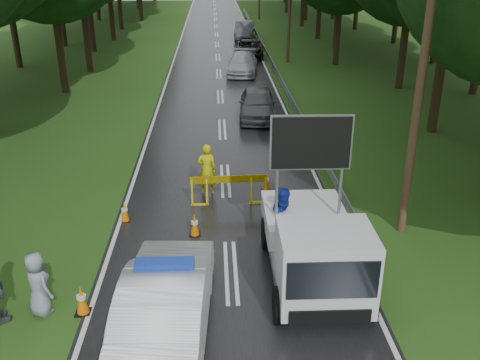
{
  "coord_description": "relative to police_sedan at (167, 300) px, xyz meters",
  "views": [
    {
      "loc": [
        -0.35,
        -11.92,
        7.82
      ],
      "look_at": [
        0.39,
        3.05,
        1.3
      ],
      "focal_mm": 40.0,
      "sensor_mm": 36.0,
      "label": 1
    }
  ],
  "objects": [
    {
      "name": "civilian",
      "position": [
        2.96,
        3.29,
        0.13
      ],
      "size": [
        1.17,
        1.09,
        1.92
      ],
      "primitive_type": "imported",
      "rotation": [
        0.0,
        0.0,
        0.51
      ],
      "color": "#172A99",
      "rests_on": "ground"
    },
    {
      "name": "guardrail",
      "position": [
        5.16,
        31.97,
        -0.29
      ],
      "size": [
        0.12,
        60.06,
        0.7
      ],
      "color": "gray",
      "rests_on": "ground"
    },
    {
      "name": "queue_car_third",
      "position": [
        3.9,
        32.43,
        -0.19
      ],
      "size": [
        2.33,
        4.69,
        1.28
      ],
      "primitive_type": "imported",
      "rotation": [
        0.0,
        0.0,
        -0.05
      ],
      "color": "black",
      "rests_on": "ground"
    },
    {
      "name": "cone_center",
      "position": [
        0.46,
        4.3,
        -0.49
      ],
      "size": [
        0.33,
        0.33,
        0.71
      ],
      "color": "black",
      "rests_on": "ground"
    },
    {
      "name": "cone_left_mid",
      "position": [
        -1.73,
        5.3,
        -0.51
      ],
      "size": [
        0.31,
        0.31,
        0.66
      ],
      "color": "black",
      "rests_on": "ground"
    },
    {
      "name": "road",
      "position": [
        1.46,
        32.3,
        -0.82
      ],
      "size": [
        7.0,
        140.0,
        0.02
      ],
      "primitive_type": "cube",
      "color": "black",
      "rests_on": "ground"
    },
    {
      "name": "cone_right",
      "position": [
        4.95,
        4.14,
        -0.44
      ],
      "size": [
        0.38,
        0.38,
        0.8
      ],
      "color": "black",
      "rests_on": "ground"
    },
    {
      "name": "queue_car_second",
      "position": [
        3.05,
        26.43,
        -0.15
      ],
      "size": [
        2.45,
        4.9,
        1.37
      ],
      "primitive_type": "imported",
      "rotation": [
        0.0,
        0.0,
        -0.12
      ],
      "color": "#9FA1A7",
      "rests_on": "ground"
    },
    {
      "name": "cone_near_left",
      "position": [
        -2.04,
        0.74,
        -0.47
      ],
      "size": [
        0.35,
        0.35,
        0.75
      ],
      "color": "black",
      "rests_on": "ground"
    },
    {
      "name": "queue_car_fourth",
      "position": [
        4.06,
        41.59,
        -0.05
      ],
      "size": [
        2.15,
        4.89,
        1.56
      ],
      "primitive_type": "imported",
      "rotation": [
        0.0,
        0.0,
        -0.11
      ],
      "color": "#3D3F45",
      "rests_on": "ground"
    },
    {
      "name": "barrier",
      "position": [
        1.53,
        6.3,
        -0.05
      ],
      "size": [
        2.52,
        0.14,
        1.04
      ],
      "rotation": [
        0.0,
        0.0,
        0.03
      ],
      "color": "yellow",
      "rests_on": "ground"
    },
    {
      "name": "ground",
      "position": [
        1.46,
        2.3,
        -0.83
      ],
      "size": [
        160.0,
        160.0,
        0.0
      ],
      "primitive_type": "plane",
      "color": "#244814",
      "rests_on": "ground"
    },
    {
      "name": "bystander_right",
      "position": [
        -3.0,
        0.8,
        -0.04
      ],
      "size": [
        0.91,
        0.88,
        1.58
      ],
      "primitive_type": "imported",
      "rotation": [
        0.0,
        0.0,
        2.44
      ],
      "color": "gray",
      "rests_on": "ground"
    },
    {
      "name": "cone_far",
      "position": [
        2.86,
        7.3,
        -0.49
      ],
      "size": [
        0.34,
        0.34,
        0.72
      ],
      "color": "black",
      "rests_on": "ground"
    },
    {
      "name": "utility_pole_near",
      "position": [
        6.66,
        4.3,
        4.23
      ],
      "size": [
        1.4,
        0.24,
        10.0
      ],
      "color": "#4A3422",
      "rests_on": "ground"
    },
    {
      "name": "officer",
      "position": [
        0.8,
        7.3,
        0.05
      ],
      "size": [
        0.66,
        0.44,
        1.78
      ],
      "primitive_type": "imported",
      "rotation": [
        0.0,
        0.0,
        3.17
      ],
      "color": "#D0CA0B",
      "rests_on": "ground"
    },
    {
      "name": "queue_car_first",
      "position": [
        3.25,
        16.08,
        -0.09
      ],
      "size": [
        2.07,
        4.5,
        1.5
      ],
      "primitive_type": "imported",
      "rotation": [
        0.0,
        0.0,
        -0.07
      ],
      "color": "#3B3E42",
      "rests_on": "ground"
    },
    {
      "name": "police_sedan",
      "position": [
        0.0,
        0.0,
        0.0
      ],
      "size": [
        2.04,
        5.13,
        1.83
      ],
      "rotation": [
        0.0,
        0.0,
        3.08
      ],
      "color": "white",
      "rests_on": "ground"
    },
    {
      "name": "work_truck",
      "position": [
        3.5,
        1.62,
        0.26
      ],
      "size": [
        2.32,
        5.07,
        4.02
      ],
      "rotation": [
        0.0,
        0.0,
        -0.01
      ],
      "color": "gray",
      "rests_on": "ground"
    }
  ]
}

